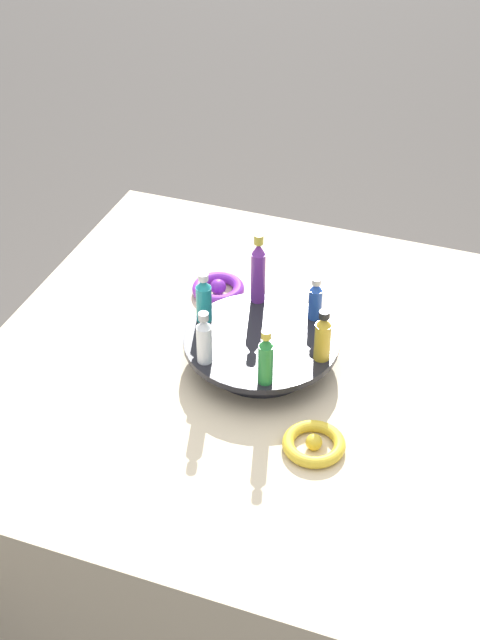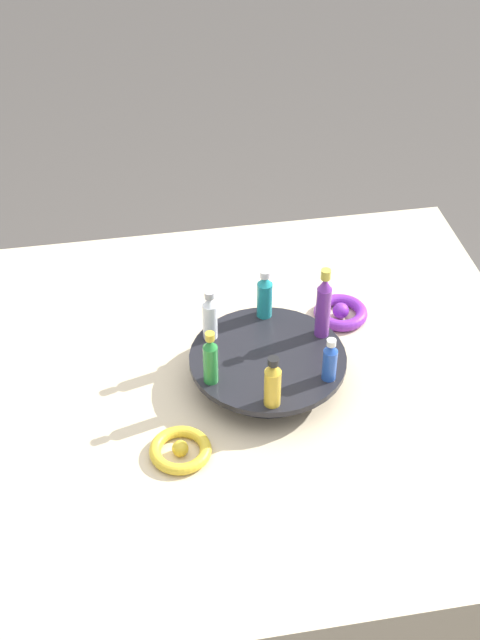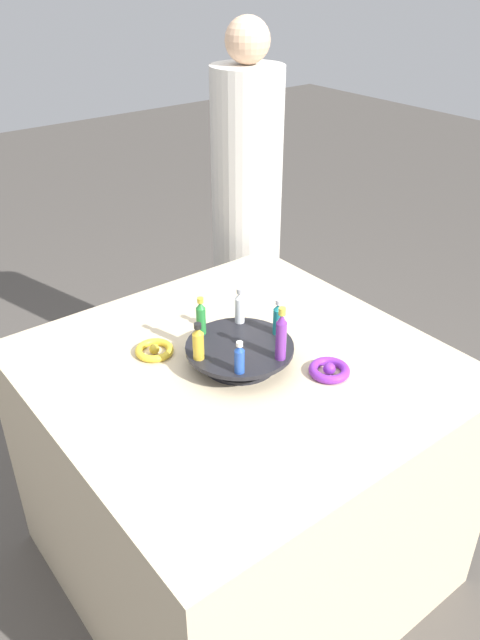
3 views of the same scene
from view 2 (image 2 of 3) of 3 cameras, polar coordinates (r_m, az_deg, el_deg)
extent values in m
plane|color=#4C4742|center=(2.29, 1.35, -18.41)|extent=(12.00, 12.00, 0.00)
cube|color=beige|center=(1.96, 1.53, -12.27)|extent=(1.04, 1.04, 0.79)
cylinder|color=black|center=(1.67, 1.76, -3.71)|extent=(0.20, 0.20, 0.01)
cylinder|color=black|center=(1.65, 1.78, -3.13)|extent=(0.11, 0.11, 0.04)
cylinder|color=black|center=(1.63, 1.79, -2.50)|extent=(0.29, 0.29, 0.01)
cylinder|color=#702D93|center=(1.65, 5.33, 0.52)|extent=(0.03, 0.03, 0.11)
cone|color=#702D93|center=(1.61, 5.47, 2.31)|extent=(0.03, 0.03, 0.02)
cylinder|color=gold|center=(1.60, 5.52, 2.92)|extent=(0.02, 0.02, 0.02)
cylinder|color=teal|center=(1.70, 1.58, 1.31)|extent=(0.03, 0.03, 0.07)
cone|color=teal|center=(1.67, 1.61, 2.54)|extent=(0.03, 0.03, 0.02)
cylinder|color=silver|center=(1.66, 1.62, 2.96)|extent=(0.02, 0.02, 0.01)
cylinder|color=silver|center=(1.65, -1.93, -0.06)|extent=(0.03, 0.03, 0.08)
cone|color=silver|center=(1.62, -1.97, 1.19)|extent=(0.03, 0.03, 0.02)
cylinder|color=#B2B2B7|center=(1.61, -1.98, 1.61)|extent=(0.02, 0.02, 0.01)
cylinder|color=#288438|center=(1.56, -1.89, -2.84)|extent=(0.03, 0.03, 0.08)
cone|color=#288438|center=(1.52, -1.93, -1.51)|extent=(0.02, 0.02, 0.02)
cylinder|color=gold|center=(1.51, -1.94, -1.06)|extent=(0.02, 0.02, 0.01)
cylinder|color=gold|center=(1.52, 2.09, -4.34)|extent=(0.03, 0.03, 0.07)
cone|color=gold|center=(1.49, 2.13, -3.09)|extent=(0.03, 0.03, 0.02)
cylinder|color=black|center=(1.48, 2.15, -2.67)|extent=(0.02, 0.02, 0.01)
cylinder|color=#234CAD|center=(1.57, 5.75, -2.85)|extent=(0.03, 0.03, 0.06)
cone|color=#234CAD|center=(1.55, 5.85, -1.80)|extent=(0.02, 0.02, 0.01)
cylinder|color=silver|center=(1.54, 5.88, -1.45)|extent=(0.02, 0.02, 0.01)
torus|color=purple|center=(1.81, 6.46, 0.48)|extent=(0.11, 0.11, 0.02)
sphere|color=purple|center=(1.81, 6.47, 0.60)|extent=(0.03, 0.03, 0.03)
torus|color=gold|center=(1.54, -3.84, -8.31)|extent=(0.11, 0.11, 0.02)
sphere|color=gold|center=(1.53, -3.84, -8.20)|extent=(0.03, 0.03, 0.03)
camera|label=1|loc=(1.25, -64.77, 15.57)|focal=50.00mm
camera|label=3|loc=(1.41, 66.49, 9.11)|focal=35.00mm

